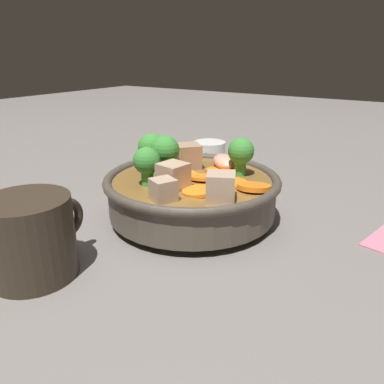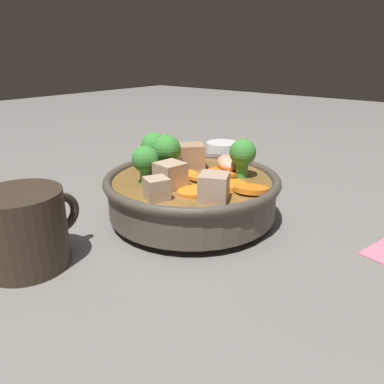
# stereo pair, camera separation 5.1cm
# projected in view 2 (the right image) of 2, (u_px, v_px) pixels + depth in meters

# --- Properties ---
(ground_plane) EXTENTS (3.00, 3.00, 0.00)m
(ground_plane) POSITION_uv_depth(u_px,v_px,m) (192.00, 218.00, 0.52)
(ground_plane) COLOR slate
(stirfry_bowl) EXTENTS (0.24, 0.24, 0.11)m
(stirfry_bowl) POSITION_uv_depth(u_px,v_px,m) (192.00, 189.00, 0.50)
(stirfry_bowl) COLOR #51473D
(stirfry_bowl) RESTS_ON ground_plane
(tea_cup) EXTENTS (0.06, 0.06, 0.05)m
(tea_cup) POSITION_uv_depth(u_px,v_px,m) (222.00, 156.00, 0.72)
(tea_cup) COLOR white
(tea_cup) RESTS_ON ground_plane
(dark_mug) EXTENTS (0.11, 0.09, 0.08)m
(dark_mug) POSITION_uv_depth(u_px,v_px,m) (25.00, 229.00, 0.39)
(dark_mug) COLOR #33281E
(dark_mug) RESTS_ON ground_plane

